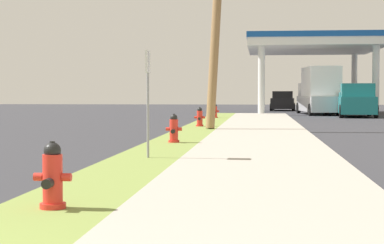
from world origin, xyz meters
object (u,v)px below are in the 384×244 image
at_px(car_tan_by_near_pump, 337,103).
at_px(truck_teal_on_apron, 356,102).
at_px(street_sign_post, 148,81).
at_px(fire_hydrant_second, 174,130).
at_px(fire_hydrant_third, 200,118).
at_px(utility_pole_midground, 217,6).
at_px(car_black_by_far_pump, 283,102).
at_px(fire_hydrant_fourth, 215,112).
at_px(fire_hydrant_nearest, 52,179).
at_px(truck_silver_at_forecourt, 319,92).

xyz_separation_m(car_tan_by_near_pump, truck_teal_on_apron, (0.27, -7.23, 0.19)).
bearing_deg(car_tan_by_near_pump, street_sign_post, -102.59).
bearing_deg(truck_teal_on_apron, fire_hydrant_second, -109.06).
height_order(fire_hydrant_second, fire_hydrant_third, same).
height_order(fire_hydrant_second, utility_pole_midground, utility_pole_midground).
xyz_separation_m(car_tan_by_near_pump, car_black_by_far_pump, (-3.56, 7.00, 0.00)).
bearing_deg(utility_pole_midground, truck_teal_on_apron, 65.29).
bearing_deg(fire_hydrant_third, fire_hydrant_fourth, 90.13).
bearing_deg(fire_hydrant_fourth, utility_pole_midground, -85.71).
bearing_deg(fire_hydrant_third, car_black_by_far_pump, 81.74).
xyz_separation_m(fire_hydrant_nearest, utility_pole_midground, (0.70, 16.89, 4.14)).
height_order(fire_hydrant_fourth, truck_teal_on_apron, truck_teal_on_apron).
height_order(fire_hydrant_fourth, car_black_by_far_pump, car_black_by_far_pump).
xyz_separation_m(car_black_by_far_pump, truck_silver_at_forecourt, (2.02, -10.13, 0.77)).
xyz_separation_m(fire_hydrant_fourth, truck_silver_at_forecourt, (6.21, 9.68, 1.04)).
bearing_deg(fire_hydrant_second, fire_hydrant_third, 90.68).
xyz_separation_m(utility_pole_midground, car_tan_by_near_pump, (6.99, 22.99, -3.86)).
relative_size(fire_hydrant_second, fire_hydrant_third, 1.00).
xyz_separation_m(fire_hydrant_nearest, fire_hydrant_fourth, (-0.07, 27.08, 0.00)).
relative_size(utility_pole_midground, car_black_by_far_pump, 1.90).
xyz_separation_m(street_sign_post, truck_silver_at_forecourt, (6.07, 30.98, -0.15)).
bearing_deg(street_sign_post, fire_hydrant_nearest, -90.68).
distance_m(fire_hydrant_third, utility_pole_midground, 4.39).
distance_m(car_tan_by_near_pump, truck_silver_at_forecourt, 3.57).
distance_m(utility_pole_midground, street_sign_post, 11.52).
relative_size(fire_hydrant_fourth, truck_teal_on_apron, 0.13).
relative_size(street_sign_post, truck_silver_at_forecourt, 0.32).
bearing_deg(fire_hydrant_nearest, fire_hydrant_third, 90.14).
xyz_separation_m(fire_hydrant_second, car_black_by_far_pump, (4.07, 37.09, 0.28)).
distance_m(fire_hydrant_nearest, fire_hydrant_second, 9.80).
relative_size(fire_hydrant_third, car_black_by_far_pump, 0.16).
height_order(car_tan_by_near_pump, truck_silver_at_forecourt, truck_silver_at_forecourt).
distance_m(car_tan_by_near_pump, car_black_by_far_pump, 7.85).
distance_m(utility_pole_midground, car_tan_by_near_pump, 24.34).
bearing_deg(street_sign_post, utility_pole_midground, 86.76).
distance_m(fire_hydrant_fourth, truck_teal_on_apron, 9.78).
height_order(utility_pole_midground, truck_silver_at_forecourt, utility_pole_midground).
bearing_deg(fire_hydrant_third, street_sign_post, -89.47).
bearing_deg(truck_silver_at_forecourt, utility_pole_midground, -105.32).
bearing_deg(car_tan_by_near_pump, fire_hydrant_nearest, -100.90).
height_order(fire_hydrant_third, fire_hydrant_fourth, same).
xyz_separation_m(street_sign_post, car_tan_by_near_pump, (7.61, 34.11, -0.91)).
distance_m(fire_hydrant_fourth, street_sign_post, 21.33).
height_order(truck_silver_at_forecourt, truck_teal_on_apron, truck_silver_at_forecourt).
height_order(car_black_by_far_pump, truck_teal_on_apron, truck_teal_on_apron).
height_order(fire_hydrant_nearest, truck_silver_at_forecourt, truck_silver_at_forecourt).
relative_size(street_sign_post, car_black_by_far_pump, 0.46).
distance_m(fire_hydrant_nearest, truck_teal_on_apron, 33.62).
bearing_deg(fire_hydrant_second, utility_pole_midground, 84.81).
height_order(fire_hydrant_nearest, car_black_by_far_pump, car_black_by_far_pump).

